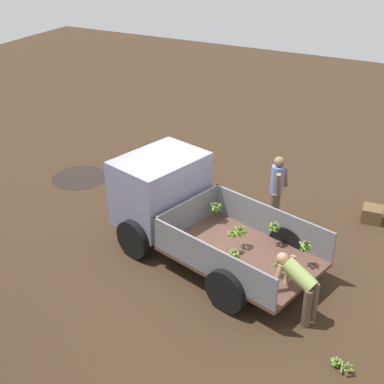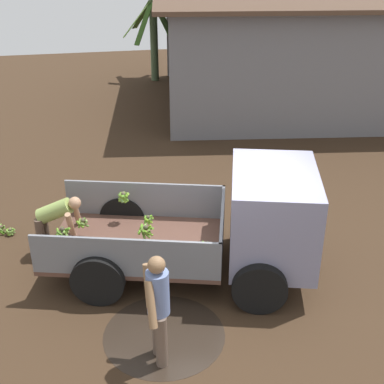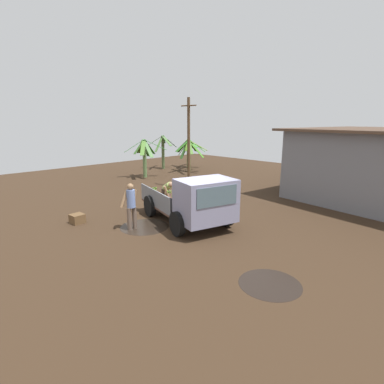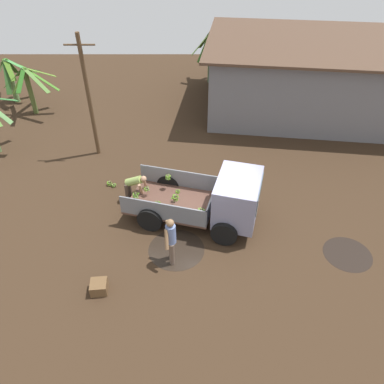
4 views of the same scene
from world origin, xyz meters
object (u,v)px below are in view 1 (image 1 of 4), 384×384
Objects in this scene: wooden_crate_0 at (372,214)px; cargo_truck at (176,202)px; person_worker_loading at (300,283)px; banana_bunch_on_ground_0 at (347,367)px; banana_bunch_on_ground_1 at (336,362)px; person_foreground_visitor at (277,187)px.

cargo_truck is at bearing 38.56° from wooden_crate_0.
cargo_truck is 4.01× the size of person_worker_loading.
cargo_truck reaches higher than wooden_crate_0.
person_worker_loading reaches higher than banana_bunch_on_ground_0.
cargo_truck is 10.29× the size of wooden_crate_0.
person_worker_loading is 1.45m from banana_bunch_on_ground_1.
wooden_crate_0 is at bearing -126.29° from cargo_truck.
person_worker_loading is 1.62m from banana_bunch_on_ground_0.
cargo_truck reaches higher than person_foreground_visitor.
person_worker_loading is (-3.16, 1.15, -0.27)m from cargo_truck.
person_worker_loading is (-1.48, 2.95, -0.21)m from person_foreground_visitor.
banana_bunch_on_ground_0 is 0.50× the size of wooden_crate_0.
cargo_truck reaches higher than person_worker_loading.
banana_bunch_on_ground_0 reaches higher than banana_bunch_on_ground_1.
person_worker_loading reaches higher than wooden_crate_0.
person_worker_loading is at bearing 82.24° from wooden_crate_0.
person_foreground_visitor is 4.78m from banana_bunch_on_ground_0.
cargo_truck is 2.82× the size of person_foreground_visitor.
wooden_crate_0 reaches higher than banana_bunch_on_ground_1.
banana_bunch_on_ground_1 is (0.19, -0.08, -0.03)m from banana_bunch_on_ground_0.
wooden_crate_0 is (-0.56, -4.12, -0.57)m from person_worker_loading.
banana_bunch_on_ground_0 is (-1.15, 0.95, -0.63)m from person_worker_loading.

